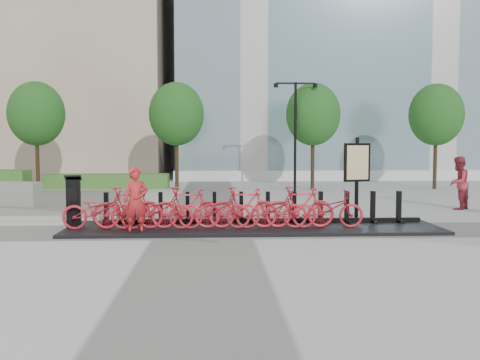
{
  "coord_description": "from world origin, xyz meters",
  "views": [
    {
      "loc": [
        0.28,
        -13.44,
        2.25
      ],
      "look_at": [
        1.0,
        1.5,
        1.2
      ],
      "focal_mm": 40.0,
      "sensor_mm": 36.0,
      "label": 1
    }
  ],
  "objects_px": {
    "bike_0": "(99,210)",
    "jersey_barrier": "(10,194)",
    "pedestrian": "(458,183)",
    "worker_red": "(136,201)",
    "map_sign": "(357,166)",
    "kiosk": "(74,202)"
  },
  "relations": [
    {
      "from": "worker_red",
      "to": "map_sign",
      "type": "relative_size",
      "value": 0.69
    },
    {
      "from": "kiosk",
      "to": "jersey_barrier",
      "type": "xyz_separation_m",
      "value": [
        -3.69,
        5.53,
        -0.3
      ]
    },
    {
      "from": "jersey_barrier",
      "to": "bike_0",
      "type": "bearing_deg",
      "value": -39.69
    },
    {
      "from": "worker_red",
      "to": "map_sign",
      "type": "xyz_separation_m",
      "value": [
        5.96,
        1.85,
        0.76
      ]
    },
    {
      "from": "bike_0",
      "to": "pedestrian",
      "type": "height_order",
      "value": "pedestrian"
    },
    {
      "from": "bike_0",
      "to": "jersey_barrier",
      "type": "distance_m",
      "value": 7.4
    },
    {
      "from": "kiosk",
      "to": "pedestrian",
      "type": "height_order",
      "value": "pedestrian"
    },
    {
      "from": "worker_red",
      "to": "pedestrian",
      "type": "bearing_deg",
      "value": 16.77
    },
    {
      "from": "pedestrian",
      "to": "map_sign",
      "type": "height_order",
      "value": "map_sign"
    },
    {
      "from": "jersey_barrier",
      "to": "map_sign",
      "type": "bearing_deg",
      "value": -7.61
    },
    {
      "from": "worker_red",
      "to": "jersey_barrier",
      "type": "relative_size",
      "value": 0.75
    },
    {
      "from": "bike_0",
      "to": "pedestrian",
      "type": "xyz_separation_m",
      "value": [
        11.09,
        4.14,
        0.34
      ]
    },
    {
      "from": "pedestrian",
      "to": "map_sign",
      "type": "xyz_separation_m",
      "value": [
        -4.17,
        -2.61,
        0.69
      ]
    },
    {
      "from": "jersey_barrier",
      "to": "worker_red",
      "type": "bearing_deg",
      "value": -35.66
    },
    {
      "from": "kiosk",
      "to": "worker_red",
      "type": "relative_size",
      "value": 0.82
    },
    {
      "from": "pedestrian",
      "to": "bike_0",
      "type": "bearing_deg",
      "value": -22.32
    },
    {
      "from": "pedestrian",
      "to": "jersey_barrier",
      "type": "bearing_deg",
      "value": -49.4
    },
    {
      "from": "pedestrian",
      "to": "map_sign",
      "type": "distance_m",
      "value": 4.97
    },
    {
      "from": "worker_red",
      "to": "pedestrian",
      "type": "relative_size",
      "value": 0.92
    },
    {
      "from": "pedestrian",
      "to": "kiosk",
      "type": "bearing_deg",
      "value": -25.24
    },
    {
      "from": "bike_0",
      "to": "kiosk",
      "type": "relative_size",
      "value": 1.35
    },
    {
      "from": "kiosk",
      "to": "worker_red",
      "type": "height_order",
      "value": "worker_red"
    }
  ]
}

